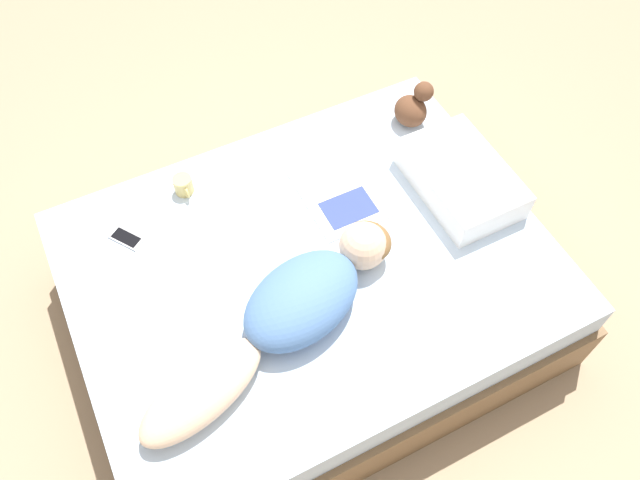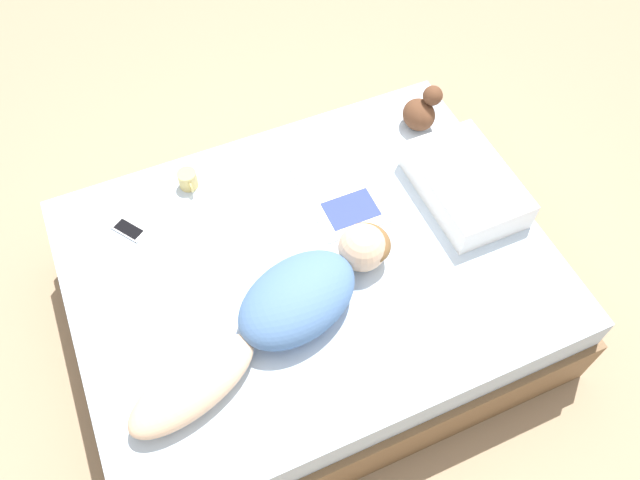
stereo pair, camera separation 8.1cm
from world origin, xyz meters
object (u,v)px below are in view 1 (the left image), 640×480
at_px(open_magazine, 336,189).
at_px(person, 291,310).
at_px(cell_phone, 126,238).
at_px(coffee_mug, 183,185).

bearing_deg(open_magazine, person, -42.05).
relative_size(open_magazine, cell_phone, 3.08).
xyz_separation_m(open_magazine, cell_phone, (-0.18, -0.97, 0.00)).
bearing_deg(open_magazine, cell_phone, -99.93).
distance_m(person, open_magazine, 0.72).
distance_m(coffee_mug, cell_phone, 0.36).
relative_size(person, open_magazine, 2.46).
distance_m(open_magazine, coffee_mug, 0.72).
height_order(person, open_magazine, person).
bearing_deg(person, open_magazine, 119.25).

